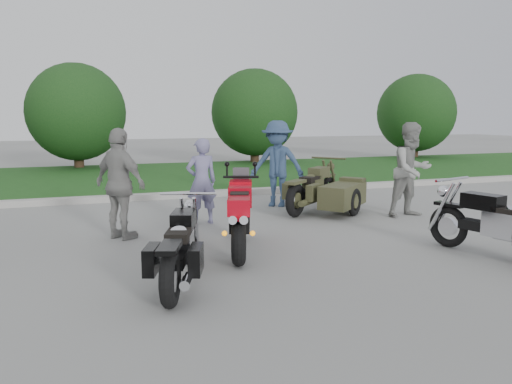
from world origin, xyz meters
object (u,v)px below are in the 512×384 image
object	(u,v)px
sportbike_red	(240,213)
cruiser_right	(509,229)
cruiser_sidecar	(329,193)
cruiser_left	(180,251)
person_stripe	(202,181)
person_denim	(277,164)
person_grey	(412,170)
person_back	(120,184)

from	to	relation	value
sportbike_red	cruiser_right	xyz separation A→B (m)	(3.47, -1.68, -0.13)
cruiser_right	cruiser_sidecar	size ratio (longest dim) A/B	1.11
sportbike_red	cruiser_left	bearing A→B (deg)	-114.43
person_stripe	cruiser_left	bearing A→B (deg)	68.76
sportbike_red	cruiser_sidecar	xyz separation A→B (m)	(2.71, 2.33, -0.17)
cruiser_left	person_stripe	world-z (taller)	person_stripe
sportbike_red	person_denim	distance (m)	4.02
cruiser_sidecar	person_grey	size ratio (longest dim) A/B	1.09
sportbike_red	person_denim	bearing A→B (deg)	79.11
cruiser_right	person_stripe	bearing A→B (deg)	116.14
person_stripe	person_back	distance (m)	1.72
sportbike_red	person_denim	xyz separation A→B (m)	(1.97, 3.48, 0.38)
cruiser_left	cruiser_right	world-z (taller)	cruiser_right
cruiser_right	cruiser_sidecar	distance (m)	4.08
person_grey	person_denim	xyz separation A→B (m)	(-2.17, 1.99, 0.01)
cruiser_right	person_stripe	xyz separation A→B (m)	(-3.55, 3.88, 0.35)
sportbike_red	person_grey	world-z (taller)	person_grey
cruiser_right	person_denim	distance (m)	5.40
cruiser_right	person_grey	world-z (taller)	person_grey
person_stripe	person_back	bearing A→B (deg)	21.48
person_stripe	person_denim	bearing A→B (deg)	-152.02
cruiser_sidecar	cruiser_right	bearing A→B (deg)	-29.52
sportbike_red	person_grey	distance (m)	4.41
cruiser_sidecar	person_stripe	world-z (taller)	person_stripe
person_stripe	person_back	xyz separation A→B (m)	(-1.55, -0.74, 0.11)
sportbike_red	cruiser_sidecar	world-z (taller)	sportbike_red
person_denim	person_back	bearing A→B (deg)	-116.41
sportbike_red	cruiser_left	size ratio (longest dim) A/B	0.98
cruiser_right	person_denim	xyz separation A→B (m)	(-1.50, 5.17, 0.51)
sportbike_red	cruiser_sidecar	size ratio (longest dim) A/B	1.00
person_denim	person_stripe	bearing A→B (deg)	-113.71
person_back	person_denim	bearing A→B (deg)	-98.04
cruiser_sidecar	person_stripe	bearing A→B (deg)	-127.49
sportbike_red	person_denim	world-z (taller)	person_denim
sportbike_red	person_grey	size ratio (longest dim) A/B	1.08
cruiser_left	cruiser_right	bearing A→B (deg)	13.12
person_denim	cruiser_left	bearing A→B (deg)	-89.27
cruiser_right	person_stripe	size ratio (longest dim) A/B	1.42
sportbike_red	cruiser_sidecar	distance (m)	3.58
sportbike_red	cruiser_right	size ratio (longest dim) A/B	0.90
person_grey	person_back	size ratio (longest dim) A/B	1.04
cruiser_left	person_grey	world-z (taller)	person_grey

